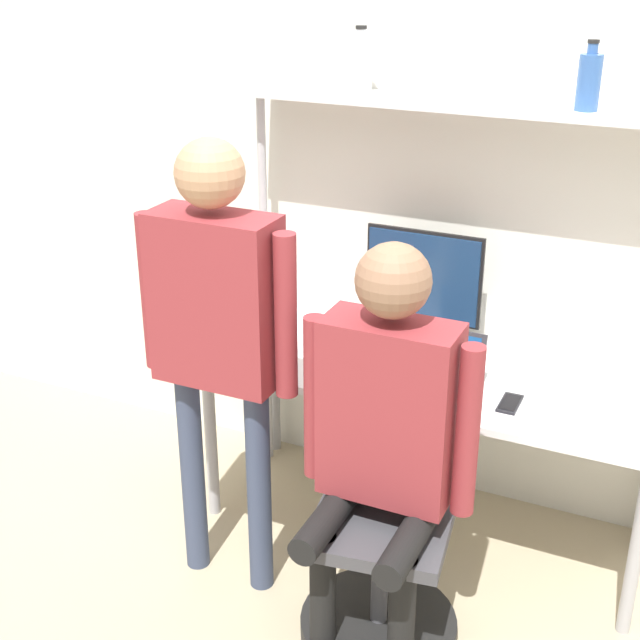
% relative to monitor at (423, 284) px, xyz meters
% --- Properties ---
extents(ground_plane, '(12.00, 12.00, 0.00)m').
position_rel_monitor_xyz_m(ground_plane, '(0.11, -0.55, -1.01)').
color(ground_plane, tan).
extents(wall_back, '(8.00, 0.06, 2.70)m').
position_rel_monitor_xyz_m(wall_back, '(0.11, 0.20, 0.34)').
color(wall_back, silver).
rests_on(wall_back, ground_plane).
extents(desk, '(1.82, 0.69, 0.73)m').
position_rel_monitor_xyz_m(desk, '(0.11, -0.18, -0.35)').
color(desk, white).
rests_on(desk, ground_plane).
extents(shelf_unit, '(1.73, 0.25, 1.74)m').
position_rel_monitor_xyz_m(shelf_unit, '(0.11, 0.03, 0.46)').
color(shelf_unit, silver).
rests_on(shelf_unit, ground_plane).
extents(monitor, '(0.48, 0.20, 0.50)m').
position_rel_monitor_xyz_m(monitor, '(0.00, 0.00, 0.00)').
color(monitor, black).
rests_on(monitor, desk).
extents(laptop, '(0.31, 0.21, 0.21)m').
position_rel_monitor_xyz_m(laptop, '(0.17, -0.29, -0.22)').
color(laptop, '#333338').
rests_on(laptop, desk).
extents(cell_phone, '(0.07, 0.15, 0.01)m').
position_rel_monitor_xyz_m(cell_phone, '(0.46, -0.33, -0.27)').
color(cell_phone, black).
rests_on(cell_phone, desk).
extents(office_chair, '(0.56, 0.56, 0.94)m').
position_rel_monitor_xyz_m(office_chair, '(0.16, -0.80, -0.72)').
color(office_chair, black).
rests_on(office_chair, ground_plane).
extents(person_seated, '(0.60, 0.48, 1.46)m').
position_rel_monitor_xyz_m(person_seated, '(0.17, -0.85, -0.14)').
color(person_seated, black).
rests_on(person_seated, ground_plane).
extents(person_standing, '(0.61, 0.23, 1.71)m').
position_rel_monitor_xyz_m(person_standing, '(-0.48, -0.79, 0.09)').
color(person_standing, '#38425B').
rests_on(person_standing, ground_plane).
extents(bottle_clear, '(0.09, 0.09, 0.25)m').
position_rel_monitor_xyz_m(bottle_clear, '(-0.30, 0.03, 0.83)').
color(bottle_clear, silver).
rests_on(bottle_clear, shelf_unit).
extents(bottle_blue, '(0.08, 0.08, 0.24)m').
position_rel_monitor_xyz_m(bottle_blue, '(0.55, 0.03, 0.83)').
color(bottle_blue, '#335999').
rests_on(bottle_blue, shelf_unit).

